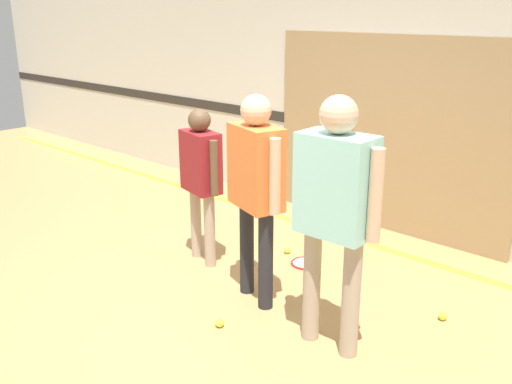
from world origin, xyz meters
The scene contains 11 objects.
ground_plane centered at (0.00, 0.00, 0.00)m, with size 16.00×16.00×0.00m, color tan.
wall_back centered at (0.00, 2.26, 1.60)m, with size 16.00×0.07×3.20m.
wall_panel centered at (0.10, 2.20, 1.01)m, with size 2.71×0.05×2.03m.
floor_stripe centered at (0.00, 1.70, 0.00)m, with size 14.40×0.10×0.01m.
person_instructor centered at (0.18, 0.10, 1.03)m, with size 0.61×0.39×1.67m.
person_student_left centered at (-0.68, 0.32, 0.89)m, with size 0.53×0.31×1.44m.
person_student_right centered at (1.02, -0.06, 1.09)m, with size 0.67×0.28×1.76m.
racket_spare_on_floor centered at (0.09, 0.88, 0.01)m, with size 0.42×0.48×0.03m.
tennis_ball_near_instructor centered at (0.28, -0.41, 0.03)m, with size 0.07×0.07×0.07m, color #CCE038.
tennis_ball_by_spare_racket centered at (-0.20, 0.97, 0.03)m, with size 0.07×0.07×0.07m, color #CCE038.
tennis_ball_stray_left centered at (1.46, 0.81, 0.03)m, with size 0.07×0.07×0.07m, color #CCE038.
Camera 1 is at (2.99, -2.98, 2.26)m, focal length 40.00 mm.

